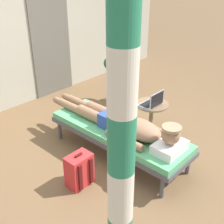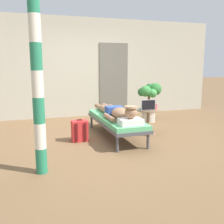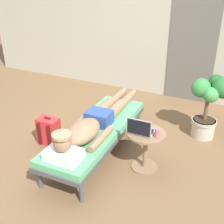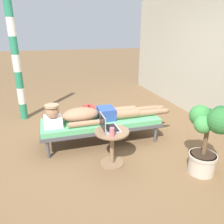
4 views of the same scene
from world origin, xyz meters
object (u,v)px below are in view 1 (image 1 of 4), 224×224
potted_plant (121,71)px  side_table (151,114)px  laptop (153,102)px  backpack (79,170)px  drink_glass (161,97)px  porch_post (121,194)px  lounge_chair (118,133)px  person_reclining (125,124)px

potted_plant → side_table: bearing=-117.5°
laptop → backpack: (-1.39, 0.02, -0.39)m
drink_glass → backpack: 1.65m
drink_glass → porch_post: bearing=-151.5°
backpack → lounge_chair: bearing=4.0°
backpack → porch_post: size_ratio=0.18×
lounge_chair → person_reclining: (0.00, -0.11, 0.17)m
side_table → potted_plant: (0.57, 1.10, 0.24)m
lounge_chair → person_reclining: person_reclining is taller
potted_plant → backpack: bearing=-150.8°
drink_glass → backpack: bearing=179.7°
lounge_chair → laptop: size_ratio=6.42×
backpack → laptop: bearing=-0.7°
lounge_chair → porch_post: porch_post is taller
lounge_chair → laptop: laptop is taller
laptop → side_table: bearing=40.5°
laptop → lounge_chair: bearing=173.9°
person_reclining → potted_plant: potted_plant is taller
lounge_chair → side_table: 0.71m
laptop → porch_post: size_ratio=0.13×
lounge_chair → drink_glass: (0.86, -0.06, 0.24)m
person_reclining → side_table: bearing=7.1°
laptop → potted_plant: bearing=61.2°
lounge_chair → porch_post: size_ratio=0.83×
person_reclining → laptop: laptop is taller
person_reclining → drink_glass: 0.86m
drink_glass → side_table: bearing=163.5°
person_reclining → lounge_chair: bearing=90.0°
backpack → side_table: bearing=1.4°
backpack → person_reclining: bearing=-4.1°
side_table → laptop: (-0.06, -0.05, 0.23)m
drink_glass → potted_plant: (0.42, 1.14, 0.01)m
person_reclining → potted_plant: (1.28, 1.19, 0.08)m
lounge_chair → backpack: size_ratio=4.69×
backpack → drink_glass: bearing=-0.3°
lounge_chair → porch_post: 2.22m
lounge_chair → porch_post: bearing=-138.4°
backpack → potted_plant: 2.36m
side_table → drink_glass: bearing=-16.5°
laptop → potted_plant: 1.31m
side_table → laptop: 0.24m
person_reclining → porch_post: (-1.53, -1.25, 0.68)m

